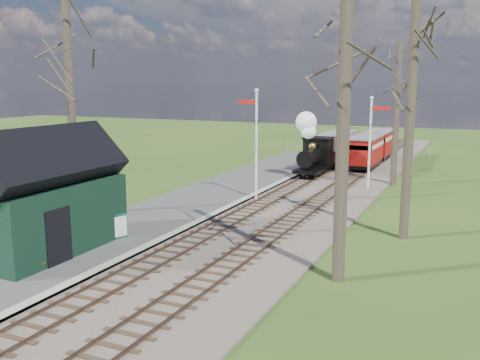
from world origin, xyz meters
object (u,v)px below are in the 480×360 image
(locomotive, at_px, (313,148))
(station_shed, at_px, (45,198))
(sign_board, at_px, (120,226))
(coach, at_px, (335,147))
(person, at_px, (57,242))
(red_carriage_b, at_px, (379,144))
(bench, at_px, (48,252))
(semaphore_near, at_px, (255,137))
(red_carriage_a, at_px, (365,151))
(semaphore_far, at_px, (371,135))

(locomotive, bearing_deg, station_shed, -101.85)
(sign_board, bearing_deg, coach, 83.47)
(station_shed, relative_size, locomotive, 1.41)
(locomotive, xyz_separation_m, coach, (0.01, 6.06, -0.55))
(person, bearing_deg, sign_board, 15.39)
(red_carriage_b, xyz_separation_m, sign_board, (-5.35, -28.34, -0.70))
(sign_board, height_order, bench, sign_board)
(semaphore_near, height_order, locomotive, semaphore_near)
(locomotive, height_order, coach, locomotive)
(station_shed, height_order, coach, station_shed)
(locomotive, xyz_separation_m, red_carriage_a, (2.61, 4.84, -0.64))
(semaphore_far, distance_m, red_carriage_b, 13.03)
(locomotive, relative_size, bench, 2.86)
(station_shed, height_order, bench, station_shed)
(red_carriage_a, bearing_deg, station_shed, -105.27)
(semaphore_near, xyz_separation_m, red_carriage_b, (3.37, 18.76, -2.20))
(locomotive, distance_m, bench, 21.86)
(coach, relative_size, red_carriage_a, 1.49)
(locomotive, bearing_deg, coach, 89.89)
(red_carriage_b, bearing_deg, sign_board, -100.70)
(semaphore_far, height_order, bench, semaphore_far)
(red_carriage_b, bearing_deg, semaphore_far, -82.09)
(coach, height_order, red_carriage_a, coach)
(coach, distance_m, red_carriage_b, 5.01)
(station_shed, bearing_deg, coach, 80.79)
(semaphore_far, distance_m, red_carriage_a, 7.72)
(person, bearing_deg, bench, -173.89)
(locomotive, relative_size, red_carriage_a, 0.93)
(semaphore_far, height_order, red_carriage_a, semaphore_far)
(locomotive, distance_m, sign_board, 18.26)
(bench, bearing_deg, locomotive, 81.62)
(coach, xyz_separation_m, red_carriage_a, (2.60, -1.22, -0.09))
(red_carriage_b, distance_m, sign_board, 28.85)
(semaphore_far, relative_size, coach, 0.80)
(sign_board, xyz_separation_m, bench, (-0.44, -3.58, -0.11))
(coach, relative_size, person, 5.25)
(coach, distance_m, person, 27.45)
(bench, bearing_deg, red_carriage_b, 79.72)
(semaphore_near, relative_size, coach, 0.87)
(semaphore_near, bearing_deg, person, -100.28)
(semaphore_near, xyz_separation_m, red_carriage_a, (3.37, 13.26, -2.20))
(semaphore_near, distance_m, semaphore_far, 7.91)
(red_carriage_a, relative_size, bench, 3.07)
(sign_board, bearing_deg, semaphore_near, 78.29)
(station_shed, bearing_deg, person, -32.70)
(semaphore_near, relative_size, semaphore_far, 1.09)
(coach, height_order, bench, coach)
(semaphore_near, xyz_separation_m, semaphore_far, (5.14, 6.00, -0.27))
(locomotive, relative_size, sign_board, 4.31)
(station_shed, relative_size, red_carriage_a, 1.32)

